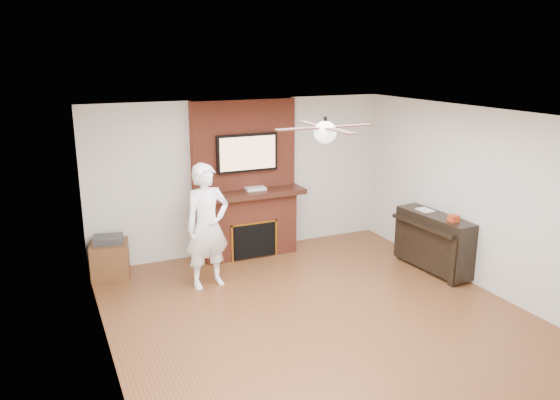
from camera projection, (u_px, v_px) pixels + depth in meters
name	position (u px, v px, depth m)	size (l,w,h in m)	color
room_shell	(323.00, 222.00, 6.47)	(5.36, 5.86, 2.86)	#5A331A
fireplace	(247.00, 194.00, 8.78)	(1.78, 0.64, 2.50)	maroon
tv	(247.00, 153.00, 8.56)	(1.00, 0.08, 0.60)	black
ceiling_fan	(325.00, 131.00, 6.19)	(1.21, 1.21, 0.31)	black
person	(207.00, 226.00, 7.53)	(0.65, 0.43, 1.76)	white
side_table	(110.00, 258.00, 8.03)	(0.62, 0.62, 0.61)	#573319
piano	(434.00, 241.00, 8.18)	(0.59, 1.36, 0.97)	black
cable_box	(255.00, 189.00, 8.71)	(0.32, 0.18, 0.05)	silver
candle_orange	(247.00, 255.00, 8.75)	(0.07, 0.07, 0.13)	#C18D16
candle_green	(257.00, 254.00, 8.83)	(0.07, 0.07, 0.09)	#36883F
candle_cream	(257.00, 253.00, 8.87)	(0.08, 0.08, 0.11)	beige
candle_blue	(262.00, 253.00, 8.90)	(0.06, 0.06, 0.09)	#34629E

